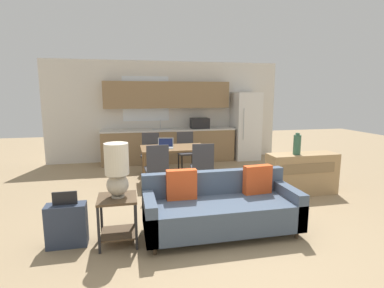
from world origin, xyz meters
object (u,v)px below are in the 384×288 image
object	(u,v)px
credenza	(302,174)
dining_chair_far_right	(186,150)
dining_chair_far_left	(151,151)
dining_table	(174,150)
dining_chair_near_right	(202,165)
side_table	(118,212)
dining_chair_near_left	(157,166)
vase	(297,144)
suitcase	(67,225)
table_lamp	(117,169)
refrigerator	(245,126)
laptop	(166,145)
couch	(220,208)

from	to	relation	value
credenza	dining_chair_far_right	xyz separation A→B (m)	(-1.76, 2.06, 0.14)
dining_chair_far_left	credenza	bearing A→B (deg)	-31.02
dining_table	dining_chair_near_right	bearing A→B (deg)	-62.11
side_table	dining_chair_near_left	xyz separation A→B (m)	(0.66, 1.75, 0.12)
credenza	dining_chair_far_right	bearing A→B (deg)	130.47
vase	dining_chair_far_right	world-z (taller)	vase
dining_table	suitcase	world-z (taller)	dining_table
dining_chair_near_left	suitcase	xyz separation A→B (m)	(-1.27, -1.68, -0.25)
dining_chair_near_right	suitcase	size ratio (longest dim) A/B	1.36
table_lamp	dining_chair_near_right	distance (m)	2.30
dining_table	refrigerator	bearing A→B (deg)	37.17
dining_chair_far_left	dining_chair_near_left	distance (m)	1.49
dining_chair_far_left	dining_chair_near_left	bearing A→B (deg)	-83.02
credenza	dining_table	bearing A→B (deg)	149.01
dining_chair_near_left	laptop	xyz separation A→B (m)	(0.26, 0.72, 0.26)
side_table	table_lamp	world-z (taller)	table_lamp
refrigerator	dining_chair_far_left	xyz separation A→B (m)	(-2.75, -1.03, -0.41)
dining_chair_far_left	suitcase	xyz separation A→B (m)	(-1.28, -3.17, -0.25)
side_table	vase	world-z (taller)	vase
credenza	laptop	xyz separation A→B (m)	(-2.35, 1.29, 0.40)
side_table	dining_chair_far_left	xyz separation A→B (m)	(0.67, 3.24, 0.12)
couch	table_lamp	size ratio (longest dim) A/B	3.04
dining_chair_near_left	dining_chair_near_right	distance (m)	0.85
table_lamp	dining_chair_far_left	distance (m)	3.32
refrigerator	suitcase	world-z (taller)	refrigerator
dining_chair_near_left	dining_chair_near_right	xyz separation A→B (m)	(0.85, -0.05, 0.00)
vase	table_lamp	bearing A→B (deg)	-159.84
side_table	laptop	bearing A→B (deg)	69.54
side_table	dining_chair_far_right	distance (m)	3.58
table_lamp	dining_chair_near_left	xyz separation A→B (m)	(0.65, 1.74, -0.43)
couch	suitcase	distance (m)	1.94
credenza	dining_chair_far_left	size ratio (longest dim) A/B	1.37
dining_chair_near_right	table_lamp	bearing A→B (deg)	55.93
laptop	suitcase	world-z (taller)	laptop
dining_table	dining_chair_far_right	distance (m)	0.87
dining_chair_near_right	dining_chair_near_left	bearing A→B (deg)	4.21
dining_chair_far_left	dining_chair_near_right	world-z (taller)	same
table_lamp	dining_chair_far_right	world-z (taller)	table_lamp
refrigerator	credenza	size ratio (longest dim) A/B	1.45
side_table	refrigerator	bearing A→B (deg)	51.24
table_lamp	vase	xyz separation A→B (m)	(3.11, 1.14, -0.01)
dining_chair_near_left	table_lamp	bearing A→B (deg)	67.17
couch	table_lamp	world-z (taller)	table_lamp
couch	vase	distance (m)	2.20
side_table	suitcase	world-z (taller)	suitcase
side_table	dining_chair_near_right	world-z (taller)	dining_chair_near_right
suitcase	side_table	bearing A→B (deg)	-6.39
vase	suitcase	xyz separation A→B (m)	(-3.73, -1.08, -0.67)
dining_table	credenza	size ratio (longest dim) A/B	1.04
dining_table	laptop	xyz separation A→B (m)	(-0.17, -0.02, 0.12)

